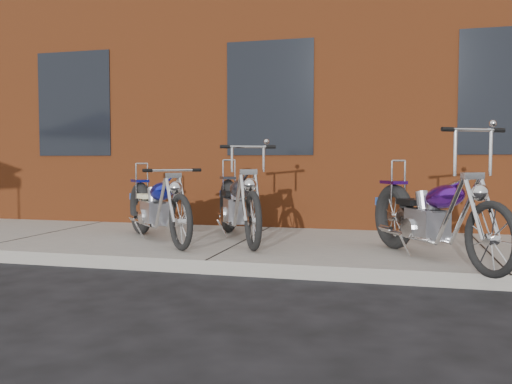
# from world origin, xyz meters

# --- Properties ---
(ground) EXTENTS (120.00, 120.00, 0.00)m
(ground) POSITION_xyz_m (0.00, 0.00, 0.00)
(ground) COLOR black
(ground) RESTS_ON ground
(sidewalk) EXTENTS (22.00, 3.00, 0.15)m
(sidewalk) POSITION_xyz_m (0.00, 1.50, 0.07)
(sidewalk) COLOR gray
(sidewalk) RESTS_ON ground
(building_brick) EXTENTS (22.00, 10.00, 8.00)m
(building_brick) POSITION_xyz_m (0.00, 8.00, 4.00)
(building_brick) COLOR brown
(building_brick) RESTS_ON ground
(chopper_purple) EXTENTS (1.33, 2.17, 1.37)m
(chopper_purple) POSITION_xyz_m (2.33, 0.63, 0.59)
(chopper_purple) COLOR black
(chopper_purple) RESTS_ON sidewalk
(chopper_blue) EXTENTS (1.68, 1.80, 1.02)m
(chopper_blue) POSITION_xyz_m (-1.10, 1.18, 0.57)
(chopper_blue) COLOR black
(chopper_blue) RESTS_ON sidewalk
(chopper_third) EXTENTS (1.23, 2.24, 1.25)m
(chopper_third) POSITION_xyz_m (-0.09, 1.55, 0.59)
(chopper_third) COLOR black
(chopper_third) RESTS_ON sidewalk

